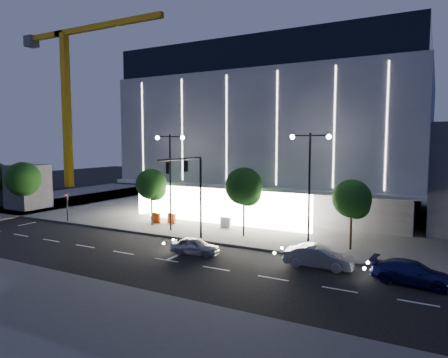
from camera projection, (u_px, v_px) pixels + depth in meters
ground at (157, 251)px, 30.38m from camera, size 160.00×160.00×0.00m
sidewalk_museum at (310, 209)px, 49.11m from camera, size 70.00×40.00×0.15m
sidewalk_near at (79, 330)px, 17.49m from camera, size 70.00×10.00×0.15m
sidewalk_west at (23, 204)px, 53.23m from camera, size 16.00×50.00×0.15m
museum at (291, 134)px, 47.73m from camera, size 30.00×25.80×18.00m
traffic_mast at (191, 183)px, 32.38m from camera, size 0.33×5.89×7.07m
street_lamp_west at (170, 168)px, 36.51m from camera, size 3.16×0.36×9.00m
street_lamp_east at (310, 173)px, 30.42m from camera, size 3.16×0.36×9.00m
ped_signal_far at (67, 204)px, 41.19m from camera, size 0.22×0.24×3.00m
tower_crane at (70, 75)px, 72.27m from camera, size 32.00×2.00×28.50m
tree_left at (152, 186)px, 38.98m from camera, size 3.02×3.02×5.72m
tree_mid at (244, 188)px, 34.26m from camera, size 3.25×3.25×6.15m
tree_right at (352, 201)px, 30.08m from camera, size 2.91×2.91×5.51m
car_lead at (195, 246)px, 29.51m from camera, size 3.85×1.97×1.25m
car_second at (319, 257)px, 26.38m from camera, size 4.55×1.80×1.47m
car_third at (412, 273)px, 23.35m from camera, size 4.82×2.34×1.35m
barrier_a at (156, 218)px, 40.43m from camera, size 1.13×0.52×1.00m
barrier_c at (172, 218)px, 40.10m from camera, size 1.12×0.58×1.00m
barrier_d at (226, 222)px, 38.12m from camera, size 1.12×0.34×1.00m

